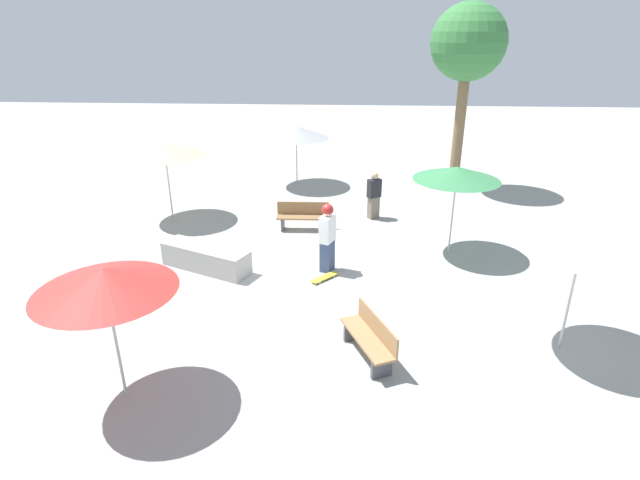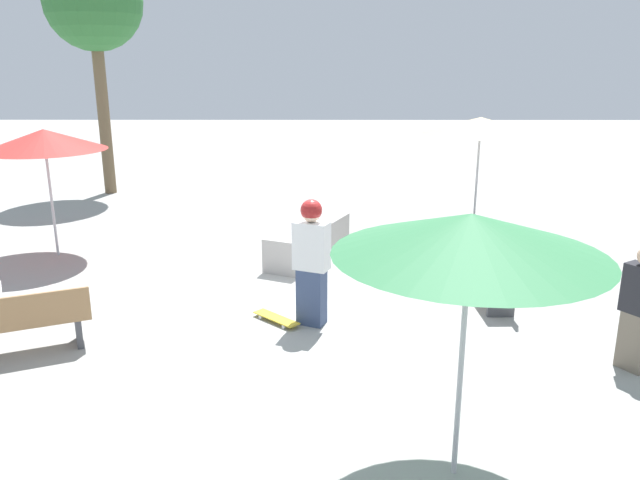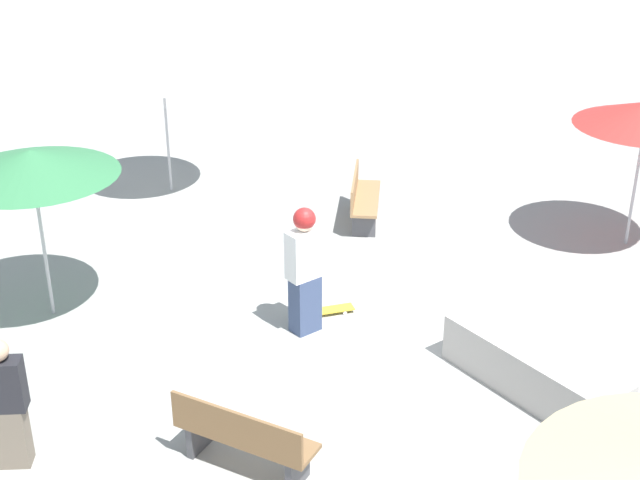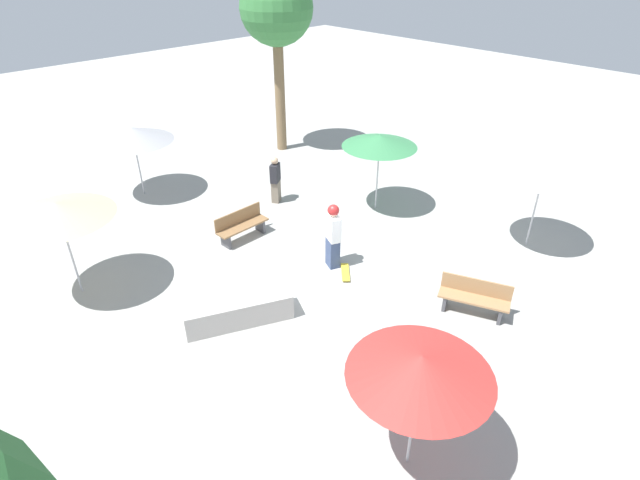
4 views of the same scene
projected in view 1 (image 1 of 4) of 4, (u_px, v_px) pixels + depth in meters
ground_plane at (292, 271)px, 12.92m from camera, size 60.00×60.00×0.00m
skater_main at (327, 235)px, 12.58m from camera, size 0.55×0.43×1.82m
skateboard at (324, 277)px, 12.48m from camera, size 0.72×0.70×0.07m
concrete_ledge at (206, 258)px, 12.92m from camera, size 1.62×2.49×0.62m
bench_near at (370, 338)px, 9.41m from camera, size 1.64×1.05×0.85m
bench_far at (303, 216)px, 15.44m from camera, size 0.48×1.61×0.85m
shade_umbrella_tan at (165, 150)px, 15.62m from camera, size 2.50×2.50×2.46m
shade_umbrella_white at (584, 239)px, 8.94m from camera, size 2.32×2.32×2.54m
shade_umbrella_green at (457, 173)px, 13.14m from camera, size 2.30×2.30×2.45m
shade_umbrella_grey at (296, 132)px, 19.14m from camera, size 2.56×2.56×2.34m
shade_umbrella_red at (104, 280)px, 7.71m from camera, size 2.23×2.23×2.42m
palm_tree_far_back at (468, 45)px, 17.54m from camera, size 2.67×2.67×6.68m
bystander_watching at (374, 195)px, 16.21m from camera, size 0.43×0.49×1.56m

